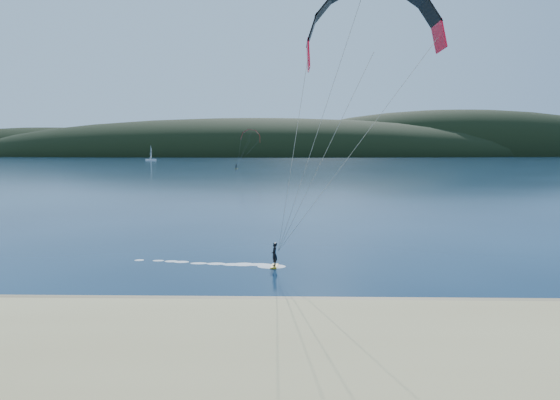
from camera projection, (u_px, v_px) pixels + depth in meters
ground at (175, 336)px, 22.06m from camera, size 1800.00×1800.00×0.00m
wet_sand at (195, 304)px, 26.53m from camera, size 220.00×2.50×0.10m
headland at (289, 156)px, 763.62m from camera, size 1200.00×310.00×140.00m
kitesurfer_near at (366, 62)px, 27.60m from camera, size 20.19×9.45×15.88m
kitesurfer_far at (250, 140)px, 222.46m from camera, size 12.02×5.21×15.92m
sailboat at (151, 159)px, 419.57m from camera, size 8.93×5.63×12.51m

